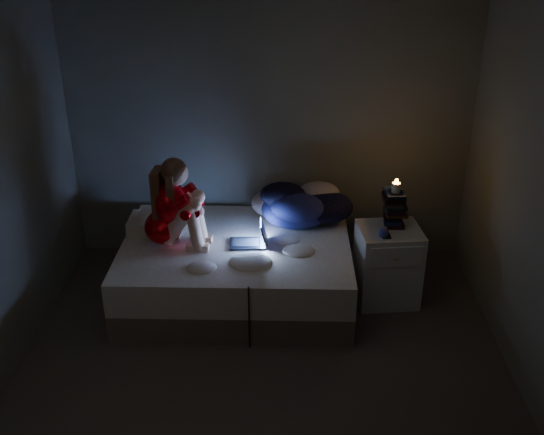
{
  "coord_description": "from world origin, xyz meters",
  "views": [
    {
      "loc": [
        0.16,
        -3.56,
        3.05
      ],
      "look_at": [
        0.05,
        1.0,
        0.8
      ],
      "focal_mm": 42.23,
      "sensor_mm": 36.0,
      "label": 1
    }
  ],
  "objects_px": {
    "phone": "(384,234)",
    "candle": "(396,190)",
    "woman": "(161,202)",
    "bed": "(237,269)",
    "nightstand": "(387,265)",
    "laptop": "(248,233)"
  },
  "relations": [
    {
      "from": "phone",
      "to": "candle",
      "type": "bearing_deg",
      "value": 64.57
    },
    {
      "from": "woman",
      "to": "phone",
      "type": "distance_m",
      "value": 1.8
    },
    {
      "from": "phone",
      "to": "bed",
      "type": "bearing_deg",
      "value": 176.38
    },
    {
      "from": "bed",
      "to": "phone",
      "type": "relative_size",
      "value": 13.47
    },
    {
      "from": "bed",
      "to": "candle",
      "type": "xyz_separation_m",
      "value": [
        1.3,
        0.08,
        0.71
      ]
    },
    {
      "from": "nightstand",
      "to": "woman",
      "type": "bearing_deg",
      "value": 174.55
    },
    {
      "from": "phone",
      "to": "nightstand",
      "type": "bearing_deg",
      "value": 56.05
    },
    {
      "from": "nightstand",
      "to": "phone",
      "type": "distance_m",
      "value": 0.36
    },
    {
      "from": "nightstand",
      "to": "phone",
      "type": "bearing_deg",
      "value": -132.14
    },
    {
      "from": "woman",
      "to": "candle",
      "type": "relative_size",
      "value": 9.57
    },
    {
      "from": "nightstand",
      "to": "phone",
      "type": "xyz_separation_m",
      "value": [
        -0.07,
        -0.09,
        0.34
      ]
    },
    {
      "from": "bed",
      "to": "woman",
      "type": "distance_m",
      "value": 0.87
    },
    {
      "from": "nightstand",
      "to": "phone",
      "type": "height_order",
      "value": "phone"
    },
    {
      "from": "candle",
      "to": "laptop",
      "type": "bearing_deg",
      "value": -174.2
    },
    {
      "from": "laptop",
      "to": "bed",
      "type": "bearing_deg",
      "value": 155.56
    },
    {
      "from": "woman",
      "to": "nightstand",
      "type": "xyz_separation_m",
      "value": [
        1.85,
        0.03,
        -0.57
      ]
    },
    {
      "from": "laptop",
      "to": "phone",
      "type": "distance_m",
      "value": 1.1
    },
    {
      "from": "nightstand",
      "to": "candle",
      "type": "relative_size",
      "value": 8.3
    },
    {
      "from": "bed",
      "to": "candle",
      "type": "distance_m",
      "value": 1.48
    },
    {
      "from": "bed",
      "to": "laptop",
      "type": "height_order",
      "value": "laptop"
    },
    {
      "from": "candle",
      "to": "phone",
      "type": "height_order",
      "value": "candle"
    },
    {
      "from": "bed",
      "to": "candle",
      "type": "relative_size",
      "value": 23.57
    }
  ]
}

